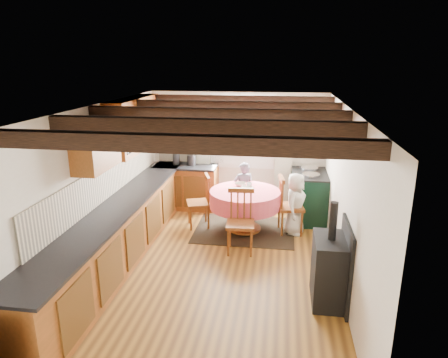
% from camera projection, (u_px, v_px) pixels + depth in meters
% --- Properties ---
extents(floor, '(3.60, 5.50, 0.00)m').
position_uv_depth(floor, '(216.00, 266.00, 6.15)').
color(floor, '#AA7228').
rests_on(floor, ground).
extents(ceiling, '(3.60, 5.50, 0.00)m').
position_uv_depth(ceiling, '(215.00, 108.00, 5.47)').
color(ceiling, white).
rests_on(ceiling, ground).
extents(wall_back, '(3.60, 0.00, 2.40)m').
position_uv_depth(wall_back, '(238.00, 150.00, 8.42)').
color(wall_back, silver).
rests_on(wall_back, ground).
extents(wall_front, '(3.60, 0.00, 2.40)m').
position_uv_depth(wall_front, '(159.00, 299.00, 3.20)').
color(wall_front, silver).
rests_on(wall_front, ground).
extents(wall_left, '(0.00, 5.50, 2.40)m').
position_uv_depth(wall_left, '(98.00, 186.00, 6.06)').
color(wall_left, silver).
rests_on(wall_left, ground).
extents(wall_right, '(0.00, 5.50, 2.40)m').
position_uv_depth(wall_right, '(344.00, 197.00, 5.56)').
color(wall_right, silver).
rests_on(wall_right, ground).
extents(beam_a, '(3.60, 0.16, 0.16)m').
position_uv_depth(beam_a, '(178.00, 143.00, 3.60)').
color(beam_a, '#321E13').
rests_on(beam_a, ceiling).
extents(beam_b, '(3.60, 0.16, 0.16)m').
position_uv_depth(beam_b, '(201.00, 126.00, 4.55)').
color(beam_b, '#321E13').
rests_on(beam_b, ceiling).
extents(beam_c, '(3.60, 0.16, 0.16)m').
position_uv_depth(beam_c, '(215.00, 114.00, 5.49)').
color(beam_c, '#321E13').
rests_on(beam_c, ceiling).
extents(beam_d, '(3.60, 0.16, 0.16)m').
position_uv_depth(beam_d, '(226.00, 106.00, 6.44)').
color(beam_d, '#321E13').
rests_on(beam_d, ceiling).
extents(beam_e, '(3.60, 0.16, 0.16)m').
position_uv_depth(beam_e, '(234.00, 100.00, 7.39)').
color(beam_e, '#321E13').
rests_on(beam_e, ceiling).
extents(splash_left, '(0.02, 4.50, 0.55)m').
position_uv_depth(splash_left, '(108.00, 180.00, 6.34)').
color(splash_left, beige).
rests_on(splash_left, wall_left).
extents(splash_back, '(1.40, 0.02, 0.55)m').
position_uv_depth(splash_back, '(191.00, 149.00, 8.54)').
color(splash_back, beige).
rests_on(splash_back, wall_back).
extents(base_cabinet_left, '(0.60, 5.30, 0.88)m').
position_uv_depth(base_cabinet_left, '(121.00, 233.00, 6.24)').
color(base_cabinet_left, '#9F501E').
rests_on(base_cabinet_left, floor).
extents(base_cabinet_back, '(1.30, 0.60, 0.88)m').
position_uv_depth(base_cabinet_back, '(186.00, 187.00, 8.50)').
color(base_cabinet_back, '#9F501E').
rests_on(base_cabinet_back, floor).
extents(worktop_left, '(0.64, 5.30, 0.04)m').
position_uv_depth(worktop_left, '(120.00, 206.00, 6.10)').
color(worktop_left, black).
rests_on(worktop_left, base_cabinet_left).
extents(worktop_back, '(1.30, 0.64, 0.04)m').
position_uv_depth(worktop_back, '(185.00, 166.00, 8.35)').
color(worktop_back, black).
rests_on(worktop_back, base_cabinet_back).
extents(wall_cabinet_glass, '(0.34, 1.80, 0.90)m').
position_uv_depth(wall_cabinet_glass, '(134.00, 124.00, 6.96)').
color(wall_cabinet_glass, '#9F501E').
rests_on(wall_cabinet_glass, wall_left).
extents(wall_cabinet_solid, '(0.34, 0.90, 0.70)m').
position_uv_depth(wall_cabinet_solid, '(96.00, 145.00, 5.55)').
color(wall_cabinet_solid, '#9F501E').
rests_on(wall_cabinet_solid, wall_left).
extents(window_frame, '(1.34, 0.03, 1.54)m').
position_uv_depth(window_frame, '(243.00, 132.00, 8.27)').
color(window_frame, white).
rests_on(window_frame, wall_back).
extents(window_pane, '(1.20, 0.01, 1.40)m').
position_uv_depth(window_pane, '(243.00, 132.00, 8.28)').
color(window_pane, white).
rests_on(window_pane, wall_back).
extents(curtain_left, '(0.35, 0.10, 2.10)m').
position_uv_depth(curtain_left, '(202.00, 155.00, 8.46)').
color(curtain_left, beige).
rests_on(curtain_left, wall_back).
extents(curtain_right, '(0.35, 0.10, 2.10)m').
position_uv_depth(curtain_right, '(283.00, 158.00, 8.22)').
color(curtain_right, beige).
rests_on(curtain_right, wall_back).
extents(curtain_rod, '(2.00, 0.03, 0.03)m').
position_uv_depth(curtain_rod, '(243.00, 103.00, 8.02)').
color(curtain_rod, black).
rests_on(curtain_rod, wall_back).
extents(wall_picture, '(0.04, 0.50, 0.60)m').
position_uv_depth(wall_picture, '(328.00, 133.00, 7.60)').
color(wall_picture, gold).
rests_on(wall_picture, wall_right).
extents(wall_plate, '(0.30, 0.02, 0.30)m').
position_uv_depth(wall_plate, '(290.00, 128.00, 8.10)').
color(wall_plate, silver).
rests_on(wall_plate, wall_back).
extents(rug, '(1.80, 1.40, 0.01)m').
position_uv_depth(rug, '(244.00, 230.00, 7.43)').
color(rug, black).
rests_on(rug, floor).
extents(dining_table, '(1.27, 1.27, 0.77)m').
position_uv_depth(dining_table, '(245.00, 211.00, 7.32)').
color(dining_table, '#F56A4D').
rests_on(dining_table, floor).
extents(chair_near, '(0.48, 0.50, 1.04)m').
position_uv_depth(chair_near, '(240.00, 222.00, 6.46)').
color(chair_near, '#964C19').
rests_on(chair_near, floor).
extents(chair_left, '(0.56, 0.55, 1.00)m').
position_uv_depth(chair_left, '(198.00, 201.00, 7.48)').
color(chair_left, '#964C19').
rests_on(chair_left, floor).
extents(chair_right, '(0.54, 0.52, 1.06)m').
position_uv_depth(chair_right, '(291.00, 205.00, 7.20)').
color(chair_right, '#964C19').
rests_on(chair_right, floor).
extents(aga_range, '(0.68, 1.04, 0.96)m').
position_uv_depth(aga_range, '(309.00, 196.00, 7.82)').
color(aga_range, black).
rests_on(aga_range, floor).
extents(cast_iron_stove, '(0.41, 0.68, 1.37)m').
position_uv_depth(cast_iron_stove, '(330.00, 253.00, 5.08)').
color(cast_iron_stove, black).
rests_on(cast_iron_stove, floor).
extents(child_far, '(0.47, 0.37, 1.14)m').
position_uv_depth(child_far, '(244.00, 191.00, 7.86)').
color(child_far, '#545463').
rests_on(child_far, floor).
extents(child_right, '(0.51, 0.63, 1.13)m').
position_uv_depth(child_right, '(295.00, 204.00, 7.16)').
color(child_right, silver).
rests_on(child_right, floor).
extents(bowl_a, '(0.22, 0.22, 0.05)m').
position_uv_depth(bowl_a, '(247.00, 188.00, 7.28)').
color(bowl_a, silver).
rests_on(bowl_a, dining_table).
extents(bowl_b, '(0.29, 0.29, 0.07)m').
position_uv_depth(bowl_b, '(240.00, 184.00, 7.47)').
color(bowl_b, silver).
rests_on(bowl_b, dining_table).
extents(cup, '(0.13, 0.13, 0.10)m').
position_uv_depth(cup, '(249.00, 185.00, 7.37)').
color(cup, silver).
rests_on(cup, dining_table).
extents(canister_tall, '(0.15, 0.15, 0.26)m').
position_uv_depth(canister_tall, '(176.00, 158.00, 8.39)').
color(canister_tall, '#262628').
rests_on(canister_tall, worktop_back).
extents(canister_wide, '(0.19, 0.19, 0.21)m').
position_uv_depth(canister_wide, '(192.00, 160.00, 8.34)').
color(canister_wide, '#262628').
rests_on(canister_wide, worktop_back).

